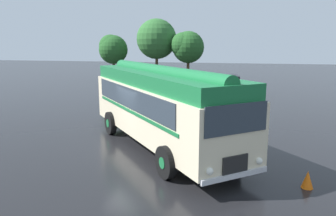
{
  "coord_description": "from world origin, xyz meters",
  "views": [
    {
      "loc": [
        4.22,
        -13.05,
        4.4
      ],
      "look_at": [
        0.98,
        1.56,
        1.4
      ],
      "focal_mm": 35.0,
      "sensor_mm": 36.0,
      "label": 1
    }
  ],
  "objects_px": {
    "vintage_bus": "(160,103)",
    "traffic_cone": "(308,179)",
    "car_near_left": "(162,84)",
    "car_mid_right": "(229,85)",
    "car_mid_left": "(197,85)"
  },
  "relations": [
    {
      "from": "vintage_bus",
      "to": "traffic_cone",
      "type": "xyz_separation_m",
      "value": [
        5.38,
        -2.99,
        -1.62
      ]
    },
    {
      "from": "car_mid_left",
      "to": "traffic_cone",
      "type": "height_order",
      "value": "car_mid_left"
    },
    {
      "from": "car_mid_right",
      "to": "car_mid_left",
      "type": "bearing_deg",
      "value": -169.35
    },
    {
      "from": "car_near_left",
      "to": "car_mid_right",
      "type": "distance_m",
      "value": 5.75
    },
    {
      "from": "vintage_bus",
      "to": "car_near_left",
      "type": "bearing_deg",
      "value": 103.16
    },
    {
      "from": "car_near_left",
      "to": "traffic_cone",
      "type": "distance_m",
      "value": 19.48
    },
    {
      "from": "vintage_bus",
      "to": "car_near_left",
      "type": "xyz_separation_m",
      "value": [
        -3.37,
        14.4,
        -1.05
      ]
    },
    {
      "from": "vintage_bus",
      "to": "car_mid_right",
      "type": "xyz_separation_m",
      "value": [
        2.32,
        15.24,
        -1.05
      ]
    },
    {
      "from": "vintage_bus",
      "to": "car_mid_left",
      "type": "bearing_deg",
      "value": 91.57
    },
    {
      "from": "vintage_bus",
      "to": "car_mid_right",
      "type": "distance_m",
      "value": 15.45
    },
    {
      "from": "car_near_left",
      "to": "car_mid_right",
      "type": "xyz_separation_m",
      "value": [
        5.69,
        0.84,
        0.0
      ]
    },
    {
      "from": "car_near_left",
      "to": "traffic_cone",
      "type": "relative_size",
      "value": 7.99
    },
    {
      "from": "traffic_cone",
      "to": "car_mid_left",
      "type": "bearing_deg",
      "value": 108.07
    },
    {
      "from": "car_near_left",
      "to": "car_mid_right",
      "type": "relative_size",
      "value": 1.0
    },
    {
      "from": "vintage_bus",
      "to": "traffic_cone",
      "type": "bearing_deg",
      "value": -29.07
    }
  ]
}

